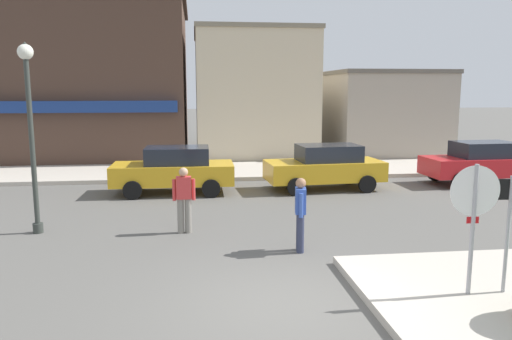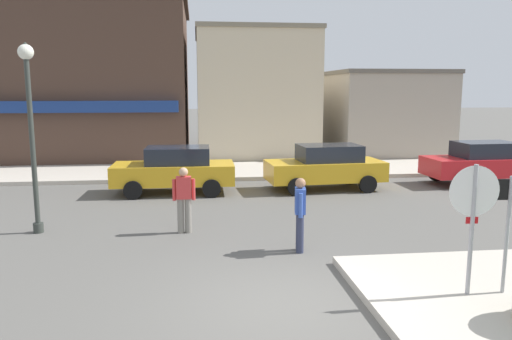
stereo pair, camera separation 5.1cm
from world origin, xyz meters
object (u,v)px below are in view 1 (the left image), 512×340
Objects in this scene: pedestrian_crossing_far at (300,212)px; parked_car_third at (480,162)px; parked_car_nearest at (174,169)px; parked_car_second at (325,166)px; stop_sign at (473,212)px; lamp_post at (30,111)px; pedestrian_crossing_near at (184,198)px; one_way_sign at (508,223)px.

parked_car_third is at bearing 39.72° from pedestrian_crossing_far.
parked_car_second is at bearing 0.11° from parked_car_nearest.
stop_sign is at bearing -121.67° from parked_car_third.
lamp_post is at bearing 160.47° from pedestrian_crossing_far.
parked_car_second is (0.05, 9.38, -0.71)m from stop_sign.
pedestrian_crossing_near is at bearing 145.42° from pedestrian_crossing_far.
parked_car_third is at bearing 25.40° from pedestrian_crossing_near.
lamp_post reaches higher than pedestrian_crossing_near.
pedestrian_crossing_near is 3.03m from pedestrian_crossing_far.
one_way_sign reaches higher than pedestrian_crossing_near.
lamp_post is 15.11m from parked_car_third.
pedestrian_crossing_near is at bearing 139.04° from one_way_sign.
pedestrian_crossing_far is (6.05, -2.14, -2.09)m from lamp_post.
lamp_post reaches higher than parked_car_nearest.
stop_sign reaches higher than one_way_sign.
pedestrian_crossing_far is (2.50, -1.72, 0.00)m from pedestrian_crossing_near.
parked_car_second is at bearing 27.66° from lamp_post.
stop_sign is 11.38m from parked_car_third.
parked_car_nearest is 2.50× the size of pedestrian_crossing_near.
pedestrian_crossing_far reaches higher than parked_car_third.
stop_sign is 9.77m from lamp_post.
pedestrian_crossing_far is at bearing -65.74° from parked_car_nearest.
one_way_sign is at bearing -0.57° from stop_sign.
lamp_post is at bearing 173.21° from pedestrian_crossing_near.
pedestrian_crossing_far is at bearing -140.28° from parked_car_third.
pedestrian_crossing_far reaches higher than parked_car_second.
one_way_sign is 4.06m from pedestrian_crossing_far.
one_way_sign is 7.05m from pedestrian_crossing_near.
pedestrian_crossing_near reaches higher than parked_car_second.
pedestrian_crossing_far is (-2.81, 2.89, -0.46)m from one_way_sign.
parked_car_second is 6.87m from pedestrian_crossing_far.
parked_car_nearest is (-5.12, 9.37, -0.71)m from stop_sign.
one_way_sign is 0.51× the size of parked_car_second.
pedestrian_crossing_near is at bearing 135.58° from stop_sign.
one_way_sign reaches higher than parked_car_second.
parked_car_third is at bearing 61.05° from one_way_sign.
stop_sign is at bearing -52.63° from pedestrian_crossing_far.
parked_car_third is 11.81m from pedestrian_crossing_near.
parked_car_second is 2.55× the size of pedestrian_crossing_near.
parked_car_nearest is at bearing -178.44° from parked_car_third.
one_way_sign is 1.30× the size of pedestrian_crossing_near.
lamp_post is at bearing -161.92° from parked_car_third.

